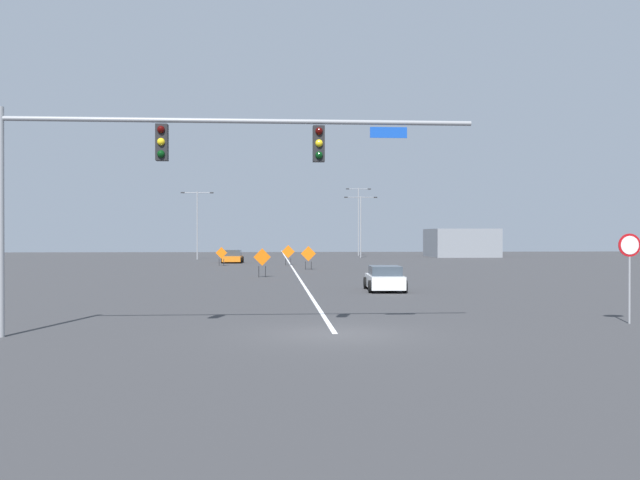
{
  "coord_description": "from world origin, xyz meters",
  "views": [
    {
      "loc": [
        -1.86,
        -20.57,
        2.89
      ],
      "look_at": [
        1.12,
        22.85,
        2.62
      ],
      "focal_mm": 39.54,
      "sensor_mm": 36.0,
      "label": 1
    }
  ],
  "objects_px": {
    "stop_sign": "(630,260)",
    "street_lamp_mid_left": "(361,221)",
    "street_lamp_far_left": "(197,219)",
    "car_orange_mid": "(233,257)",
    "construction_sign_median_far": "(308,255)",
    "construction_sign_right_lane": "(262,259)",
    "street_lamp_mid_right": "(358,216)",
    "traffic_signal_assembly": "(168,160)",
    "construction_sign_left_lane": "(221,254)",
    "car_white_far": "(385,279)",
    "construction_sign_median_near": "(288,253)"
  },
  "relations": [
    {
      "from": "stop_sign",
      "to": "street_lamp_mid_right",
      "type": "xyz_separation_m",
      "value": [
        0.7,
        77.98,
        3.58
      ]
    },
    {
      "from": "street_lamp_mid_right",
      "to": "stop_sign",
      "type": "bearing_deg",
      "value": -90.51
    },
    {
      "from": "car_white_far",
      "to": "construction_sign_median_near",
      "type": "bearing_deg",
      "value": 97.58
    },
    {
      "from": "construction_sign_median_far",
      "to": "car_white_far",
      "type": "bearing_deg",
      "value": -83.15
    },
    {
      "from": "construction_sign_left_lane",
      "to": "car_white_far",
      "type": "bearing_deg",
      "value": -71.2
    },
    {
      "from": "construction_sign_right_lane",
      "to": "construction_sign_left_lane",
      "type": "height_order",
      "value": "construction_sign_right_lane"
    },
    {
      "from": "street_lamp_mid_left",
      "to": "car_white_far",
      "type": "xyz_separation_m",
      "value": [
        -5.72,
        -55.01,
        -4.21
      ]
    },
    {
      "from": "traffic_signal_assembly",
      "to": "construction_sign_left_lane",
      "type": "bearing_deg",
      "value": 92.23
    },
    {
      "from": "street_lamp_mid_right",
      "to": "construction_sign_left_lane",
      "type": "height_order",
      "value": "street_lamp_mid_right"
    },
    {
      "from": "street_lamp_far_left",
      "to": "construction_sign_right_lane",
      "type": "xyz_separation_m",
      "value": [
        8.36,
        -37.27,
        -3.62
      ]
    },
    {
      "from": "construction_sign_median_near",
      "to": "construction_sign_median_far",
      "type": "distance_m",
      "value": 9.18
    },
    {
      "from": "street_lamp_far_left",
      "to": "construction_sign_right_lane",
      "type": "height_order",
      "value": "street_lamp_far_left"
    },
    {
      "from": "stop_sign",
      "to": "construction_sign_left_lane",
      "type": "relative_size",
      "value": 1.64
    },
    {
      "from": "construction_sign_right_lane",
      "to": "car_orange_mid",
      "type": "distance_m",
      "value": 26.79
    },
    {
      "from": "street_lamp_far_left",
      "to": "street_lamp_mid_left",
      "type": "relative_size",
      "value": 1.02
    },
    {
      "from": "traffic_signal_assembly",
      "to": "car_white_far",
      "type": "relative_size",
      "value": 3.34
    },
    {
      "from": "construction_sign_median_far",
      "to": "car_white_far",
      "type": "xyz_separation_m",
      "value": [
        2.79,
        -23.22,
        -0.64
      ]
    },
    {
      "from": "construction_sign_median_far",
      "to": "car_orange_mid",
      "type": "distance_m",
      "value": 17.34
    },
    {
      "from": "car_orange_mid",
      "to": "car_white_far",
      "type": "bearing_deg",
      "value": -75.53
    },
    {
      "from": "construction_sign_median_near",
      "to": "construction_sign_left_lane",
      "type": "relative_size",
      "value": 1.09
    },
    {
      "from": "construction_sign_median_near",
      "to": "car_orange_mid",
      "type": "distance_m",
      "value": 8.84
    },
    {
      "from": "street_lamp_far_left",
      "to": "car_orange_mid",
      "type": "xyz_separation_m",
      "value": [
        4.87,
        -10.71,
        -4.27
      ]
    },
    {
      "from": "stop_sign",
      "to": "traffic_signal_assembly",
      "type": "bearing_deg",
      "value": -173.19
    },
    {
      "from": "stop_sign",
      "to": "car_white_far",
      "type": "bearing_deg",
      "value": 112.33
    },
    {
      "from": "street_lamp_mid_right",
      "to": "car_orange_mid",
      "type": "distance_m",
      "value": 30.29
    },
    {
      "from": "street_lamp_far_left",
      "to": "construction_sign_right_lane",
      "type": "bearing_deg",
      "value": -77.35
    },
    {
      "from": "traffic_signal_assembly",
      "to": "street_lamp_mid_left",
      "type": "relative_size",
      "value": 1.7
    },
    {
      "from": "street_lamp_far_left",
      "to": "car_orange_mid",
      "type": "bearing_deg",
      "value": -65.56
    },
    {
      "from": "street_lamp_mid_left",
      "to": "traffic_signal_assembly",
      "type": "bearing_deg",
      "value": -101.63
    },
    {
      "from": "street_lamp_mid_right",
      "to": "car_white_far",
      "type": "height_order",
      "value": "street_lamp_mid_right"
    },
    {
      "from": "construction_sign_median_far",
      "to": "construction_sign_right_lane",
      "type": "height_order",
      "value": "construction_sign_right_lane"
    },
    {
      "from": "construction_sign_median_far",
      "to": "car_orange_mid",
      "type": "relative_size",
      "value": 0.47
    },
    {
      "from": "street_lamp_mid_right",
      "to": "construction_sign_right_lane",
      "type": "relative_size",
      "value": 4.84
    },
    {
      "from": "street_lamp_far_left",
      "to": "street_lamp_mid_left",
      "type": "height_order",
      "value": "street_lamp_far_left"
    },
    {
      "from": "traffic_signal_assembly",
      "to": "construction_sign_median_near",
      "type": "relative_size",
      "value": 6.96
    },
    {
      "from": "car_white_far",
      "to": "construction_sign_left_lane",
      "type": "bearing_deg",
      "value": 108.8
    },
    {
      "from": "street_lamp_mid_left",
      "to": "construction_sign_median_near",
      "type": "height_order",
      "value": "street_lamp_mid_left"
    },
    {
      "from": "construction_sign_left_lane",
      "to": "stop_sign",
      "type": "bearing_deg",
      "value": -70.09
    },
    {
      "from": "stop_sign",
      "to": "street_lamp_mid_left",
      "type": "bearing_deg",
      "value": 90.08
    },
    {
      "from": "stop_sign",
      "to": "street_lamp_far_left",
      "type": "xyz_separation_m",
      "value": [
        -20.74,
        63.83,
        2.83
      ]
    },
    {
      "from": "street_lamp_mid_right",
      "to": "construction_sign_left_lane",
      "type": "bearing_deg",
      "value": -118.05
    },
    {
      "from": "construction_sign_left_lane",
      "to": "car_orange_mid",
      "type": "height_order",
      "value": "construction_sign_left_lane"
    },
    {
      "from": "traffic_signal_assembly",
      "to": "stop_sign",
      "type": "distance_m",
      "value": 15.09
    },
    {
      "from": "street_lamp_mid_right",
      "to": "construction_sign_median_far",
      "type": "height_order",
      "value": "street_lamp_mid_right"
    },
    {
      "from": "street_lamp_mid_right",
      "to": "construction_sign_left_lane",
      "type": "relative_size",
      "value": 5.41
    },
    {
      "from": "construction_sign_right_lane",
      "to": "construction_sign_left_lane",
      "type": "relative_size",
      "value": 1.12
    },
    {
      "from": "construction_sign_left_lane",
      "to": "construction_sign_median_near",
      "type": "bearing_deg",
      "value": 7.06
    },
    {
      "from": "stop_sign",
      "to": "street_lamp_mid_right",
      "type": "distance_m",
      "value": 78.06
    },
    {
      "from": "traffic_signal_assembly",
      "to": "street_lamp_far_left",
      "type": "height_order",
      "value": "street_lamp_far_left"
    },
    {
      "from": "street_lamp_mid_right",
      "to": "street_lamp_far_left",
      "type": "height_order",
      "value": "street_lamp_mid_right"
    }
  ]
}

